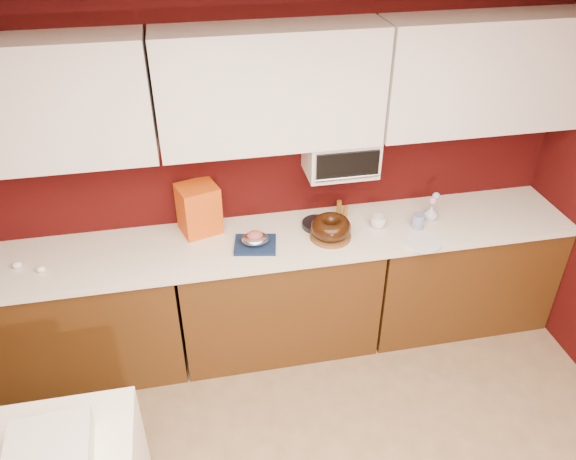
% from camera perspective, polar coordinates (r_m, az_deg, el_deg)
% --- Properties ---
extents(ceiling, '(4.00, 4.50, 0.02)m').
position_cam_1_polar(ceiling, '(1.23, 14.71, 10.72)').
color(ceiling, white).
rests_on(ceiling, wall_back).
extents(wall_back, '(4.00, 0.02, 2.50)m').
position_cam_1_polar(wall_back, '(3.73, -2.05, 6.29)').
color(wall_back, '#370807').
rests_on(wall_back, floor).
extents(base_cabinet_left, '(1.31, 0.58, 0.86)m').
position_cam_1_polar(base_cabinet_left, '(3.98, -20.52, -8.49)').
color(base_cabinet_left, '#4B2B0F').
rests_on(base_cabinet_left, floor).
extents(base_cabinet_center, '(1.31, 0.58, 0.86)m').
position_cam_1_polar(base_cabinet_center, '(3.93, -1.06, -6.48)').
color(base_cabinet_center, '#4B2B0F').
rests_on(base_cabinet_center, floor).
extents(base_cabinet_right, '(1.31, 0.58, 0.86)m').
position_cam_1_polar(base_cabinet_right, '(4.31, 16.69, -3.97)').
color(base_cabinet_right, '#4B2B0F').
rests_on(base_cabinet_right, floor).
extents(countertop, '(4.00, 0.62, 0.04)m').
position_cam_1_polar(countertop, '(3.66, -1.13, -1.07)').
color(countertop, white).
rests_on(countertop, base_cabinet_center).
extents(upper_cabinet_left, '(1.31, 0.33, 0.70)m').
position_cam_1_polar(upper_cabinet_left, '(3.40, -25.00, 11.44)').
color(upper_cabinet_left, white).
rests_on(upper_cabinet_left, wall_back).
extents(upper_cabinet_center, '(1.31, 0.33, 0.70)m').
position_cam_1_polar(upper_cabinet_center, '(3.34, -1.78, 14.19)').
color(upper_cabinet_center, white).
rests_on(upper_cabinet_center, wall_back).
extents(upper_cabinet_right, '(1.31, 0.33, 0.70)m').
position_cam_1_polar(upper_cabinet_right, '(3.78, 19.26, 14.75)').
color(upper_cabinet_right, white).
rests_on(upper_cabinet_right, wall_back).
extents(toaster_oven, '(0.45, 0.30, 0.25)m').
position_cam_1_polar(toaster_oven, '(3.64, 5.36, 7.62)').
color(toaster_oven, white).
rests_on(toaster_oven, upper_cabinet_center).
extents(toaster_oven_door, '(0.40, 0.02, 0.18)m').
position_cam_1_polar(toaster_oven_door, '(3.50, 6.08, 6.49)').
color(toaster_oven_door, black).
rests_on(toaster_oven_door, toaster_oven).
extents(toaster_oven_handle, '(0.42, 0.02, 0.02)m').
position_cam_1_polar(toaster_oven_handle, '(3.52, 6.08, 5.30)').
color(toaster_oven_handle, silver).
rests_on(toaster_oven_handle, toaster_oven).
extents(cake_base, '(0.33, 0.33, 0.02)m').
position_cam_1_polar(cake_base, '(3.65, 4.33, -0.60)').
color(cake_base, brown).
rests_on(cake_base, countertop).
extents(bundt_cake, '(0.33, 0.33, 0.11)m').
position_cam_1_polar(bundt_cake, '(3.61, 4.38, 0.29)').
color(bundt_cake, black).
rests_on(bundt_cake, cake_base).
extents(navy_towel, '(0.30, 0.27, 0.02)m').
position_cam_1_polar(navy_towel, '(3.57, -3.35, -1.50)').
color(navy_towel, '#122143').
rests_on(navy_towel, countertop).
extents(foil_ham_nest, '(0.21, 0.19, 0.06)m').
position_cam_1_polar(foil_ham_nest, '(3.54, -3.37, -0.90)').
color(foil_ham_nest, silver).
rests_on(foil_ham_nest, navy_towel).
extents(roasted_ham, '(0.11, 0.10, 0.06)m').
position_cam_1_polar(roasted_ham, '(3.53, -3.39, -0.57)').
color(roasted_ham, '#B55952').
rests_on(roasted_ham, foil_ham_nest).
extents(pandoro_box, '(0.30, 0.28, 0.33)m').
position_cam_1_polar(pandoro_box, '(3.68, -9.05, 2.15)').
color(pandoro_box, '#B82B0C').
rests_on(pandoro_box, countertop).
extents(dark_pan, '(0.22, 0.22, 0.04)m').
position_cam_1_polar(dark_pan, '(3.75, 2.97, 0.58)').
color(dark_pan, black).
rests_on(dark_pan, countertop).
extents(coffee_mug, '(0.12, 0.12, 0.10)m').
position_cam_1_polar(coffee_mug, '(3.77, 9.15, 0.94)').
color(coffee_mug, silver).
rests_on(coffee_mug, countertop).
extents(blue_jar, '(0.11, 0.11, 0.10)m').
position_cam_1_polar(blue_jar, '(3.82, 13.09, 0.90)').
color(blue_jar, navy).
rests_on(blue_jar, countertop).
extents(flower_vase, '(0.09, 0.09, 0.12)m').
position_cam_1_polar(flower_vase, '(3.92, 14.32, 1.79)').
color(flower_vase, silver).
rests_on(flower_vase, countertop).
extents(flower_pink, '(0.05, 0.05, 0.05)m').
position_cam_1_polar(flower_pink, '(3.88, 14.49, 2.90)').
color(flower_pink, pink).
rests_on(flower_pink, flower_vase).
extents(flower_blue, '(0.05, 0.05, 0.05)m').
position_cam_1_polar(flower_blue, '(3.89, 14.83, 3.37)').
color(flower_blue, '#85A0D5').
rests_on(flower_blue, flower_vase).
extents(china_plate, '(0.29, 0.29, 0.01)m').
position_cam_1_polar(china_plate, '(3.69, 13.58, -1.26)').
color(china_plate, white).
rests_on(china_plate, countertop).
extents(amber_bottle, '(0.03, 0.03, 0.09)m').
position_cam_1_polar(amber_bottle, '(3.85, 5.85, 1.85)').
color(amber_bottle, '#915B1A').
rests_on(amber_bottle, countertop).
extents(egg_left, '(0.05, 0.04, 0.04)m').
position_cam_1_polar(egg_left, '(3.65, -23.80, -3.66)').
color(egg_left, white).
rests_on(egg_left, countertop).
extents(egg_right, '(0.07, 0.06, 0.04)m').
position_cam_1_polar(egg_right, '(3.74, -25.82, -3.23)').
color(egg_right, white).
rests_on(egg_right, countertop).
extents(newspaper_stack, '(0.37, 0.31, 0.12)m').
position_cam_1_polar(newspaper_stack, '(2.82, -23.05, -19.78)').
color(newspaper_stack, white).
rests_on(newspaper_stack, dining_table).
extents(amber_bottle_tall, '(0.04, 0.04, 0.11)m').
position_cam_1_polar(amber_bottle_tall, '(3.86, 5.19, 2.22)').
color(amber_bottle_tall, brown).
rests_on(amber_bottle_tall, countertop).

